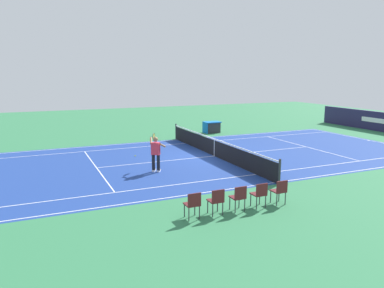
# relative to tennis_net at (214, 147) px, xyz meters

# --- Properties ---
(ground_plane) EXTENTS (60.00, 60.00, 0.00)m
(ground_plane) POSITION_rel_tennis_net_xyz_m (0.00, 0.00, -0.49)
(ground_plane) COLOR #2D7247
(court_slab) EXTENTS (24.20, 11.40, 0.00)m
(court_slab) POSITION_rel_tennis_net_xyz_m (0.00, 0.00, -0.49)
(court_slab) COLOR navy
(court_slab) RESTS_ON ground_plane
(court_line_markings) EXTENTS (23.85, 11.05, 0.01)m
(court_line_markings) POSITION_rel_tennis_net_xyz_m (0.00, 0.00, -0.49)
(court_line_markings) COLOR white
(court_line_markings) RESTS_ON ground_plane
(tennis_net) EXTENTS (0.10, 11.70, 1.08)m
(tennis_net) POSITION_rel_tennis_net_xyz_m (0.00, 0.00, 0.00)
(tennis_net) COLOR #2D2D33
(tennis_net) RESTS_ON ground_plane
(tennis_player_near) EXTENTS (0.75, 1.17, 1.70)m
(tennis_player_near) POSITION_rel_tennis_net_xyz_m (3.98, 1.83, 0.44)
(tennis_player_near) COLOR black
(tennis_player_near) RESTS_ON ground_plane
(tennis_ball) EXTENTS (0.07, 0.07, 0.07)m
(tennis_ball) POSITION_rel_tennis_net_xyz_m (4.02, -1.72, -0.46)
(tennis_ball) COLOR #CCE01E
(tennis_ball) RESTS_ON ground_plane
(spectator_chair_0) EXTENTS (0.44, 0.44, 0.88)m
(spectator_chair_0) POSITION_rel_tennis_net_xyz_m (1.42, 7.71, 0.03)
(spectator_chair_0) COLOR #38383D
(spectator_chair_0) RESTS_ON ground_plane
(spectator_chair_1) EXTENTS (0.44, 0.44, 0.88)m
(spectator_chair_1) POSITION_rel_tennis_net_xyz_m (2.25, 7.71, 0.03)
(spectator_chair_1) COLOR #38383D
(spectator_chair_1) RESTS_ON ground_plane
(spectator_chair_2) EXTENTS (0.44, 0.44, 0.88)m
(spectator_chair_2) POSITION_rel_tennis_net_xyz_m (3.07, 7.71, 0.03)
(spectator_chair_2) COLOR #38383D
(spectator_chair_2) RESTS_ON ground_plane
(spectator_chair_3) EXTENTS (0.44, 0.44, 0.88)m
(spectator_chair_3) POSITION_rel_tennis_net_xyz_m (3.89, 7.71, 0.03)
(spectator_chair_3) COLOR #38383D
(spectator_chair_3) RESTS_ON ground_plane
(spectator_chair_4) EXTENTS (0.44, 0.44, 0.88)m
(spectator_chair_4) POSITION_rel_tennis_net_xyz_m (4.72, 7.71, 0.03)
(spectator_chair_4) COLOR #38383D
(spectator_chair_4) RESTS_ON ground_plane
(equipment_cart_tarped) EXTENTS (1.25, 0.84, 0.85)m
(equipment_cart_tarped) POSITION_rel_tennis_net_xyz_m (-3.52, -7.32, -0.05)
(equipment_cart_tarped) COLOR #2D2D33
(equipment_cart_tarped) RESTS_ON ground_plane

